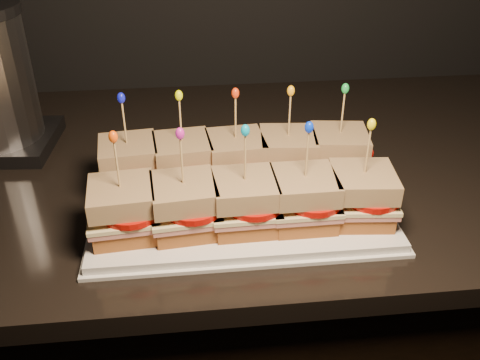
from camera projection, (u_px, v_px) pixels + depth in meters
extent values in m
cube|color=black|center=(306.00, 327.00, 1.23)|extent=(2.27, 0.71, 0.84)
cube|color=black|center=(321.00, 162.00, 1.00)|extent=(2.31, 0.75, 0.03)
cube|color=white|center=(240.00, 205.00, 0.83)|extent=(0.44, 0.27, 0.02)
cube|color=white|center=(240.00, 208.00, 0.84)|extent=(0.46, 0.29, 0.01)
cube|color=brown|center=(131.00, 179.00, 0.86)|extent=(0.09, 0.09, 0.02)
cube|color=#BD6960|center=(130.00, 170.00, 0.85)|extent=(0.10, 0.10, 0.01)
cube|color=beige|center=(130.00, 166.00, 0.85)|extent=(0.11, 0.10, 0.01)
cylinder|color=#B80E07|center=(137.00, 164.00, 0.84)|extent=(0.09, 0.09, 0.01)
cube|color=#5E2F11|center=(128.00, 151.00, 0.84)|extent=(0.10, 0.10, 0.03)
cylinder|color=tan|center=(125.00, 125.00, 0.81)|extent=(0.00, 0.00, 0.09)
ellipsoid|color=#1015D1|center=(121.00, 98.00, 0.79)|extent=(0.01, 0.01, 0.02)
cube|color=brown|center=(184.00, 176.00, 0.87)|extent=(0.09, 0.09, 0.02)
cube|color=#BD6960|center=(183.00, 167.00, 0.86)|extent=(0.10, 0.10, 0.01)
cube|color=beige|center=(183.00, 163.00, 0.86)|extent=(0.11, 0.10, 0.01)
cylinder|color=#B80E07|center=(191.00, 161.00, 0.85)|extent=(0.09, 0.09, 0.01)
cube|color=#5E2F11|center=(182.00, 149.00, 0.84)|extent=(0.10, 0.10, 0.03)
cylinder|color=tan|center=(181.00, 123.00, 0.82)|extent=(0.00, 0.00, 0.09)
ellipsoid|color=#E3F304|center=(179.00, 95.00, 0.80)|extent=(0.01, 0.01, 0.02)
cube|color=brown|center=(236.00, 173.00, 0.88)|extent=(0.09, 0.09, 0.02)
cube|color=#BD6960|center=(236.00, 164.00, 0.87)|extent=(0.10, 0.10, 0.01)
cube|color=beige|center=(236.00, 161.00, 0.86)|extent=(0.10, 0.10, 0.01)
cylinder|color=#B80E07|center=(244.00, 158.00, 0.86)|extent=(0.09, 0.09, 0.01)
cube|color=#5E2F11|center=(236.00, 146.00, 0.85)|extent=(0.09, 0.09, 0.03)
cylinder|color=tan|center=(236.00, 120.00, 0.83)|extent=(0.00, 0.00, 0.09)
ellipsoid|color=#EE3710|center=(235.00, 93.00, 0.80)|extent=(0.01, 0.01, 0.02)
cube|color=brown|center=(287.00, 170.00, 0.88)|extent=(0.09, 0.09, 0.02)
cube|color=#BD6960|center=(287.00, 162.00, 0.88)|extent=(0.10, 0.10, 0.01)
cube|color=beige|center=(287.00, 158.00, 0.87)|extent=(0.10, 0.10, 0.01)
cylinder|color=#B80E07|center=(296.00, 155.00, 0.86)|extent=(0.09, 0.09, 0.01)
cube|color=#5E2F11|center=(288.00, 143.00, 0.86)|extent=(0.10, 0.10, 0.03)
cylinder|color=tan|center=(289.00, 118.00, 0.84)|extent=(0.00, 0.00, 0.09)
ellipsoid|color=#FCA714|center=(291.00, 91.00, 0.81)|extent=(0.01, 0.01, 0.02)
cube|color=brown|center=(337.00, 167.00, 0.89)|extent=(0.10, 0.10, 0.02)
cube|color=#BD6960|center=(338.00, 159.00, 0.88)|extent=(0.11, 0.10, 0.01)
cube|color=beige|center=(338.00, 155.00, 0.88)|extent=(0.11, 0.10, 0.01)
cylinder|color=#B80E07|center=(347.00, 153.00, 0.87)|extent=(0.09, 0.09, 0.01)
cube|color=#5E2F11|center=(340.00, 141.00, 0.87)|extent=(0.10, 0.10, 0.03)
cylinder|color=tan|center=(342.00, 115.00, 0.84)|extent=(0.00, 0.00, 0.09)
ellipsoid|color=green|center=(345.00, 88.00, 0.82)|extent=(0.01, 0.01, 0.02)
cube|color=brown|center=(125.00, 225.00, 0.75)|extent=(0.09, 0.09, 0.02)
cube|color=#BD6960|center=(124.00, 216.00, 0.74)|extent=(0.10, 0.10, 0.01)
cube|color=beige|center=(124.00, 212.00, 0.74)|extent=(0.10, 0.10, 0.01)
cylinder|color=#B80E07|center=(131.00, 210.00, 0.73)|extent=(0.09, 0.09, 0.01)
cube|color=#5E2F11|center=(121.00, 196.00, 0.73)|extent=(0.10, 0.10, 0.03)
cylinder|color=tan|center=(117.00, 167.00, 0.70)|extent=(0.00, 0.00, 0.09)
ellipsoid|color=#EE4D0B|center=(113.00, 137.00, 0.68)|extent=(0.01, 0.01, 0.02)
cube|color=brown|center=(186.00, 222.00, 0.76)|extent=(0.09, 0.09, 0.02)
cube|color=#BD6960|center=(185.00, 212.00, 0.75)|extent=(0.10, 0.10, 0.01)
cube|color=beige|center=(185.00, 208.00, 0.75)|extent=(0.10, 0.10, 0.01)
cylinder|color=#B80E07|center=(193.00, 206.00, 0.74)|extent=(0.09, 0.09, 0.01)
cube|color=#5E2F11|center=(184.00, 192.00, 0.74)|extent=(0.10, 0.10, 0.03)
cylinder|color=tan|center=(182.00, 164.00, 0.71)|extent=(0.00, 0.00, 0.09)
ellipsoid|color=#C31D9C|center=(180.00, 134.00, 0.69)|extent=(0.01, 0.01, 0.02)
cube|color=brown|center=(245.00, 218.00, 0.77)|extent=(0.09, 0.09, 0.02)
cube|color=#BD6960|center=(245.00, 209.00, 0.76)|extent=(0.10, 0.09, 0.01)
cube|color=beige|center=(245.00, 205.00, 0.76)|extent=(0.10, 0.10, 0.01)
cylinder|color=#B80E07|center=(254.00, 202.00, 0.75)|extent=(0.09, 0.09, 0.01)
cube|color=#5E2F11|center=(245.00, 189.00, 0.74)|extent=(0.09, 0.09, 0.03)
cylinder|color=tan|center=(245.00, 160.00, 0.72)|extent=(0.00, 0.00, 0.09)
ellipsoid|color=#069BC6|center=(245.00, 130.00, 0.70)|extent=(0.01, 0.01, 0.02)
cube|color=brown|center=(303.00, 214.00, 0.78)|extent=(0.09, 0.09, 0.02)
cube|color=#BD6960|center=(303.00, 205.00, 0.77)|extent=(0.10, 0.09, 0.01)
cube|color=beige|center=(304.00, 201.00, 0.76)|extent=(0.10, 0.09, 0.01)
cylinder|color=#B80E07|center=(313.00, 198.00, 0.76)|extent=(0.09, 0.09, 0.01)
cube|color=#5E2F11|center=(305.00, 185.00, 0.75)|extent=(0.09, 0.09, 0.03)
cylinder|color=tan|center=(307.00, 157.00, 0.73)|extent=(0.00, 0.00, 0.09)
ellipsoid|color=#0931E5|center=(309.00, 127.00, 0.70)|extent=(0.01, 0.01, 0.02)
cube|color=brown|center=(359.00, 211.00, 0.78)|extent=(0.09, 0.09, 0.02)
cube|color=#BD6960|center=(361.00, 201.00, 0.78)|extent=(0.10, 0.10, 0.01)
cube|color=beige|center=(361.00, 197.00, 0.77)|extent=(0.11, 0.10, 0.01)
cylinder|color=#B80E07|center=(371.00, 195.00, 0.76)|extent=(0.09, 0.09, 0.01)
cube|color=#5E2F11|center=(363.00, 182.00, 0.76)|extent=(0.10, 0.10, 0.03)
cylinder|color=tan|center=(367.00, 154.00, 0.73)|extent=(0.00, 0.00, 0.09)
ellipsoid|color=yellow|center=(372.00, 124.00, 0.71)|extent=(0.01, 0.01, 0.02)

